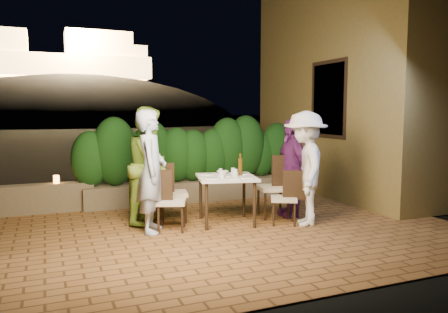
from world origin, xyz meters
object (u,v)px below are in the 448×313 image
bowl (223,172)px  diner_green (150,165)px  diner_blue (151,171)px  chair_left_front (171,200)px  chair_right_back (273,186)px  beer_bottle (240,164)px  diner_purple (291,168)px  dining_table (226,200)px  diner_white (305,168)px  chair_left_back (173,192)px  chair_right_front (284,197)px  parapet_lamp (56,179)px

bowl → diner_green: diner_green is taller
diner_blue → diner_green: diner_green is taller
chair_left_front → chair_right_back: (1.79, 0.16, 0.07)m
beer_bottle → diner_blue: size_ratio=0.19×
bowl → diner_purple: 1.17m
dining_table → beer_bottle: 0.60m
beer_bottle → diner_white: (0.85, -0.55, -0.04)m
chair_left_back → diner_green: diner_green is taller
dining_table → chair_left_front: chair_left_front is taller
diner_purple → chair_right_front: bearing=-37.3°
chair_right_back → diner_green: size_ratio=0.57×
beer_bottle → diner_purple: 0.94m
diner_white → chair_left_front: bearing=-77.5°
bowl → diner_blue: (-1.24, -0.32, 0.12)m
chair_left_back → diner_purple: (1.93, -0.40, 0.35)m
chair_left_front → diner_blue: diner_blue is taller
chair_right_front → diner_green: diner_green is taller
dining_table → diner_green: 1.32m
chair_left_back → diner_white: 2.12m
chair_left_back → diner_blue: diner_blue is taller
chair_right_front → parapet_lamp: chair_right_front is taller
diner_blue → chair_right_back: bearing=-67.2°
chair_right_front → diner_blue: bearing=16.8°
bowl → diner_white: size_ratio=0.11×
chair_left_back → diner_green: bearing=-179.9°
diner_green → beer_bottle: bearing=-72.7°
beer_bottle → chair_left_front: size_ratio=0.38×
bowl → chair_left_front: bearing=-159.6°
diner_green → diner_purple: 2.33m
chair_left_front → parapet_lamp: 2.50m
beer_bottle → bowl: (-0.20, 0.26, -0.15)m
diner_blue → chair_left_front: bearing=-78.1°
bowl → diner_green: 1.17m
bowl → parapet_lamp: (-2.50, 1.61, -0.20)m
chair_right_back → diner_green: bearing=-1.7°
dining_table → bowl: bowl is taller
chair_right_front → chair_right_back: bearing=-71.5°
parapet_lamp → diner_purple: bearing=-27.0°
diner_blue → parapet_lamp: size_ratio=12.78×
chair_right_back → parapet_lamp: chair_right_back is taller
diner_white → chair_right_front: bearing=-90.7°
chair_right_back → parapet_lamp: bearing=-18.1°
beer_bottle → chair_right_front: (0.56, -0.41, -0.50)m
chair_right_front → diner_blue: 2.09m
chair_left_back → diner_blue: bearing=-122.4°
diner_blue → chair_left_back: bearing=-23.9°
chair_left_front → chair_right_back: bearing=26.3°
chair_right_front → diner_white: diner_white is taller
bowl → chair_left_front: (-0.96, -0.36, -0.32)m
dining_table → diner_purple: (1.19, 0.04, 0.45)m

